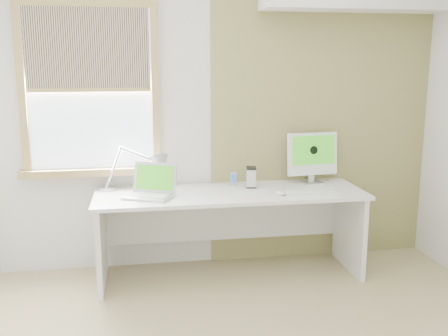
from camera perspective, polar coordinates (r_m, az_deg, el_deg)
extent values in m
cube|color=silver|center=(4.44, -1.51, 5.63)|extent=(4.00, 0.02, 2.60)
cube|color=olive|center=(4.66, 10.86, 5.72)|extent=(2.00, 0.02, 2.60)
cube|color=#AA8949|center=(4.43, -21.64, 8.06)|extent=(0.06, 0.06, 1.42)
cube|color=#AA8949|center=(4.34, -7.68, 8.70)|extent=(0.06, 0.06, 1.42)
cube|color=#AA8949|center=(4.37, -15.22, 17.36)|extent=(1.00, 0.06, 0.06)
cube|color=#AA8949|center=(4.42, -14.31, -0.40)|extent=(1.20, 0.14, 0.06)
cube|color=#D1E2F9|center=(4.37, -14.72, 8.45)|extent=(1.00, 0.01, 1.30)
cube|color=beige|center=(4.33, -15.00, 12.72)|extent=(0.98, 0.02, 0.65)
cube|color=#AA8949|center=(4.33, -14.77, 8.42)|extent=(0.98, 0.03, 0.03)
cube|color=white|center=(4.19, 0.71, -2.87)|extent=(2.20, 0.70, 0.03)
cube|color=white|center=(4.25, -13.53, -8.15)|extent=(0.04, 0.64, 0.70)
cube|color=white|center=(4.59, 13.81, -6.67)|extent=(0.04, 0.64, 0.70)
cube|color=white|center=(4.56, 0.00, -5.10)|extent=(2.08, 0.02, 0.48)
cylinder|color=#BABDBF|center=(4.36, -12.93, -2.24)|extent=(0.17, 0.17, 0.02)
sphere|color=#BABDBF|center=(4.36, -12.94, -2.03)|extent=(0.05, 0.05, 0.05)
cylinder|color=#BABDBF|center=(4.31, -12.18, 0.05)|extent=(0.15, 0.04, 0.33)
sphere|color=#BABDBF|center=(4.28, -11.42, 2.17)|extent=(0.04, 0.04, 0.04)
cylinder|color=#BABDBF|center=(4.25, -9.48, 1.46)|extent=(0.30, 0.09, 0.13)
sphere|color=#BABDBF|center=(4.23, -7.52, 0.74)|extent=(0.04, 0.04, 0.04)
cone|color=#BABDBF|center=(4.23, -7.14, 0.38)|extent=(0.22, 0.25, 0.20)
cube|color=#BABDBF|center=(4.05, -8.38, -3.15)|extent=(0.43, 0.38, 0.02)
cube|color=#B2B5B7|center=(4.05, -8.38, -3.00)|extent=(0.34, 0.27, 0.00)
cube|color=#BABDBF|center=(4.13, -7.72, -1.03)|extent=(0.36, 0.22, 0.24)
cube|color=#308817|center=(4.12, -7.76, -1.05)|extent=(0.31, 0.19, 0.19)
cylinder|color=#BABDBF|center=(4.38, 1.03, -1.89)|extent=(0.08, 0.08, 0.02)
cube|color=#BABDBF|center=(4.37, 1.04, -1.11)|extent=(0.05, 0.02, 0.10)
cube|color=#194C99|center=(4.36, 1.06, -1.13)|extent=(0.04, 0.01, 0.08)
cube|color=#BABDBF|center=(4.34, 3.04, -1.03)|extent=(0.10, 0.14, 0.17)
cube|color=black|center=(4.32, 3.05, -0.01)|extent=(0.10, 0.14, 0.01)
cube|color=black|center=(4.36, 3.02, -2.03)|extent=(0.10, 0.14, 0.01)
cube|color=#BABDBF|center=(4.55, 9.82, -1.60)|extent=(0.18, 0.16, 0.01)
cube|color=#BABDBF|center=(4.56, 9.71, -0.57)|extent=(0.06, 0.02, 0.15)
cube|color=white|center=(4.52, 9.83, 1.58)|extent=(0.46, 0.13, 0.37)
cube|color=#308817|center=(4.49, 9.99, 1.98)|extent=(0.40, 0.07, 0.25)
cylinder|color=black|center=(4.49, 10.01, 1.98)|extent=(0.07, 0.02, 0.07)
cube|color=white|center=(4.19, 9.64, -2.71)|extent=(0.44, 0.13, 0.02)
cube|color=white|center=(4.19, 9.65, -2.58)|extent=(0.41, 0.10, 0.00)
ellipsoid|color=white|center=(4.11, 6.35, -2.79)|extent=(0.09, 0.12, 0.03)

